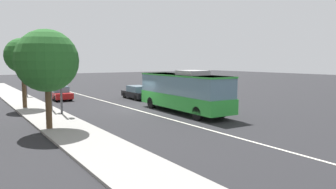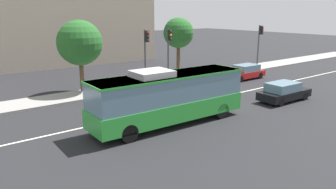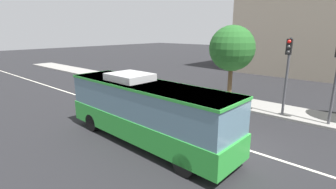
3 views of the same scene
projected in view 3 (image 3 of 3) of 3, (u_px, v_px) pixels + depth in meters
The scene contains 6 objects.
ground_plane at pixel (236, 146), 12.39m from camera, with size 160.00×160.00×0.00m, color black.
sidewalk_kerb at pixel (283, 111), 17.61m from camera, with size 80.00×3.12×0.14m, color gray.
lane_centre_line at pixel (236, 146), 12.39m from camera, with size 76.00×0.16×0.01m, color silver.
transit_bus at pixel (146, 109), 12.47m from camera, with size 10.07×2.78×3.46m.
traffic_light_far_corner at pixel (288, 64), 15.63m from camera, with size 0.34×0.62×5.20m.
street_tree_kerbside_left at pixel (232, 48), 20.32m from camera, with size 3.73×3.73×6.09m.
Camera 3 is at (4.91, -10.79, 5.59)m, focal length 26.53 mm.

